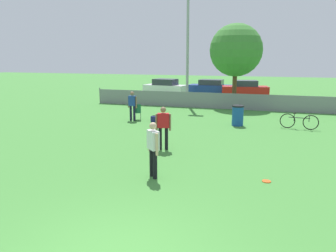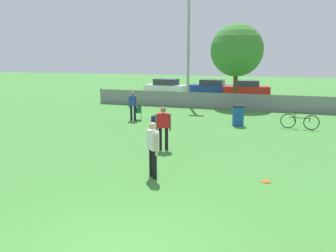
{
  "view_description": "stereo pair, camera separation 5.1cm",
  "coord_description": "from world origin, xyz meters",
  "px_view_note": "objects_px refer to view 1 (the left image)",
  "views": [
    {
      "loc": [
        2.48,
        -4.61,
        3.5
      ],
      "look_at": [
        -1.13,
        6.53,
        1.05
      ],
      "focal_mm": 35.0,
      "sensor_mm": 36.0,
      "label": 1
    },
    {
      "loc": [
        2.53,
        -4.59,
        3.5
      ],
      "look_at": [
        -1.13,
        6.53,
        1.05
      ],
      "focal_mm": 35.0,
      "sensor_mm": 36.0,
      "label": 2
    }
  ],
  "objects_px": {
    "player_thrower_red": "(163,125)",
    "spectator_in_blue": "(132,104)",
    "folding_chair_sideline": "(137,111)",
    "frisbee_disc": "(266,181)",
    "gear_bag_sideline": "(157,119)",
    "player_receiver_white": "(153,146)",
    "light_pole": "(188,27)",
    "trash_bin": "(238,115)",
    "parked_car_red": "(245,88)",
    "tree_near_pole": "(236,50)",
    "bicycle_sideline": "(299,121)",
    "parked_car_blue": "(211,87)",
    "parked_car_white": "(165,87)"
  },
  "relations": [
    {
      "from": "gear_bag_sideline",
      "to": "parked_car_white",
      "type": "relative_size",
      "value": 0.16
    },
    {
      "from": "folding_chair_sideline",
      "to": "bicycle_sideline",
      "type": "bearing_deg",
      "value": 158.88
    },
    {
      "from": "bicycle_sideline",
      "to": "parked_car_red",
      "type": "relative_size",
      "value": 0.41
    },
    {
      "from": "player_receiver_white",
      "to": "trash_bin",
      "type": "distance_m",
      "value": 8.66
    },
    {
      "from": "player_thrower_red",
      "to": "frisbee_disc",
      "type": "height_order",
      "value": "player_thrower_red"
    },
    {
      "from": "light_pole",
      "to": "player_thrower_red",
      "type": "xyz_separation_m",
      "value": [
        2.36,
        -12.62,
        -4.72
      ]
    },
    {
      "from": "spectator_in_blue",
      "to": "bicycle_sideline",
      "type": "bearing_deg",
      "value": -171.07
    },
    {
      "from": "tree_near_pole",
      "to": "frisbee_disc",
      "type": "bearing_deg",
      "value": -79.71
    },
    {
      "from": "light_pole",
      "to": "tree_near_pole",
      "type": "distance_m",
      "value": 3.93
    },
    {
      "from": "light_pole",
      "to": "player_thrower_red",
      "type": "distance_m",
      "value": 13.68
    },
    {
      "from": "frisbee_disc",
      "to": "bicycle_sideline",
      "type": "xyz_separation_m",
      "value": [
        1.33,
        7.92,
        0.37
      ]
    },
    {
      "from": "folding_chair_sideline",
      "to": "frisbee_disc",
      "type": "bearing_deg",
      "value": 110.81
    },
    {
      "from": "player_receiver_white",
      "to": "bicycle_sideline",
      "type": "height_order",
      "value": "player_receiver_white"
    },
    {
      "from": "player_thrower_red",
      "to": "spectator_in_blue",
      "type": "bearing_deg",
      "value": 107.49
    },
    {
      "from": "gear_bag_sideline",
      "to": "parked_car_white",
      "type": "distance_m",
      "value": 13.39
    },
    {
      "from": "tree_near_pole",
      "to": "spectator_in_blue",
      "type": "height_order",
      "value": "tree_near_pole"
    },
    {
      "from": "trash_bin",
      "to": "parked_car_red",
      "type": "height_order",
      "value": "parked_car_red"
    },
    {
      "from": "gear_bag_sideline",
      "to": "player_receiver_white",
      "type": "bearing_deg",
      "value": -71.06
    },
    {
      "from": "player_thrower_red",
      "to": "bicycle_sideline",
      "type": "height_order",
      "value": "player_thrower_red"
    },
    {
      "from": "bicycle_sideline",
      "to": "gear_bag_sideline",
      "type": "height_order",
      "value": "bicycle_sideline"
    },
    {
      "from": "spectator_in_blue",
      "to": "parked_car_blue",
      "type": "distance_m",
      "value": 15.41
    },
    {
      "from": "spectator_in_blue",
      "to": "parked_car_white",
      "type": "distance_m",
      "value": 13.17
    },
    {
      "from": "player_receiver_white",
      "to": "bicycle_sideline",
      "type": "xyz_separation_m",
      "value": [
        4.55,
        8.59,
        -0.59
      ]
    },
    {
      "from": "player_receiver_white",
      "to": "trash_bin",
      "type": "relative_size",
      "value": 1.57
    },
    {
      "from": "spectator_in_blue",
      "to": "bicycle_sideline",
      "type": "height_order",
      "value": "spectator_in_blue"
    },
    {
      "from": "folding_chair_sideline",
      "to": "parked_car_red",
      "type": "xyz_separation_m",
      "value": [
        4.77,
        14.15,
        0.18
      ]
    },
    {
      "from": "tree_near_pole",
      "to": "folding_chair_sideline",
      "type": "distance_m",
      "value": 9.34
    },
    {
      "from": "spectator_in_blue",
      "to": "parked_car_blue",
      "type": "relative_size",
      "value": 0.38
    },
    {
      "from": "bicycle_sideline",
      "to": "parked_car_blue",
      "type": "bearing_deg",
      "value": 121.25
    },
    {
      "from": "parked_car_blue",
      "to": "parked_car_white",
      "type": "bearing_deg",
      "value": -147.47
    },
    {
      "from": "frisbee_disc",
      "to": "parked_car_red",
      "type": "relative_size",
      "value": 0.06
    },
    {
      "from": "bicycle_sideline",
      "to": "parked_car_blue",
      "type": "xyz_separation_m",
      "value": [
        -7.21,
        14.83,
        0.29
      ]
    },
    {
      "from": "player_receiver_white",
      "to": "bicycle_sideline",
      "type": "distance_m",
      "value": 9.74
    },
    {
      "from": "frisbee_disc",
      "to": "parked_car_red",
      "type": "distance_m",
      "value": 21.97
    },
    {
      "from": "bicycle_sideline",
      "to": "frisbee_disc",
      "type": "bearing_deg",
      "value": -94.2
    },
    {
      "from": "light_pole",
      "to": "frisbee_disc",
      "type": "bearing_deg",
      "value": -67.17
    },
    {
      "from": "player_thrower_red",
      "to": "parked_car_blue",
      "type": "height_order",
      "value": "player_thrower_red"
    },
    {
      "from": "player_thrower_red",
      "to": "parked_car_red",
      "type": "distance_m",
      "value": 19.58
    },
    {
      "from": "spectator_in_blue",
      "to": "light_pole",
      "type": "bearing_deg",
      "value": -93.58
    },
    {
      "from": "parked_car_blue",
      "to": "player_thrower_red",
      "type": "bearing_deg",
      "value": -82.85
    },
    {
      "from": "spectator_in_blue",
      "to": "parked_car_white",
      "type": "bearing_deg",
      "value": -73.99
    },
    {
      "from": "light_pole",
      "to": "parked_car_red",
      "type": "distance_m",
      "value": 9.31
    },
    {
      "from": "light_pole",
      "to": "gear_bag_sideline",
      "type": "height_order",
      "value": "light_pole"
    },
    {
      "from": "trash_bin",
      "to": "gear_bag_sideline",
      "type": "xyz_separation_m",
      "value": [
        -4.36,
        -0.29,
        -0.38
      ]
    },
    {
      "from": "folding_chair_sideline",
      "to": "tree_near_pole",
      "type": "bearing_deg",
      "value": -144.76
    },
    {
      "from": "spectator_in_blue",
      "to": "gear_bag_sideline",
      "type": "distance_m",
      "value": 1.66
    },
    {
      "from": "gear_bag_sideline",
      "to": "folding_chair_sideline",
      "type": "bearing_deg",
      "value": 174.98
    },
    {
      "from": "trash_bin",
      "to": "parked_car_red",
      "type": "distance_m",
      "value": 14.0
    },
    {
      "from": "player_thrower_red",
      "to": "bicycle_sideline",
      "type": "relative_size",
      "value": 0.92
    },
    {
      "from": "light_pole",
      "to": "bicycle_sideline",
      "type": "distance_m",
      "value": 11.61
    }
  ]
}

